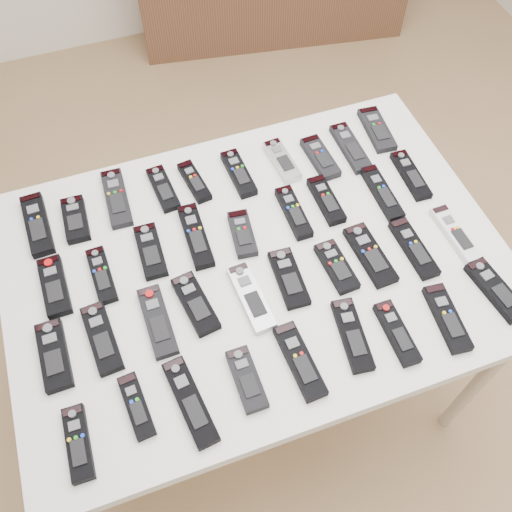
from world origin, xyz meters
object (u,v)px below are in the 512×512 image
object	(u,v)px
remote_11	(102,275)
remote_28	(456,234)
remote_17	(382,193)
remote_3	(163,189)
remote_8	(351,148)
remote_12	(151,251)
remote_14	(242,234)
remote_10	(54,286)
remote_1	(75,219)
remote_13	(196,236)
remote_4	(194,182)
remote_6	(282,161)
remote_29	(78,443)
remote_0	(37,225)
remote_20	(102,338)
table	(256,272)
remote_15	(294,212)
remote_16	(326,200)
remote_2	(117,198)
remote_22	(196,304)
remote_7	(320,158)
remote_24	(289,278)
remote_31	(190,402)
remote_5	(239,173)
remote_35	(397,333)
remote_9	(377,129)
remote_18	(411,175)
remote_23	(251,297)
remote_21	(158,321)
remote_36	(447,318)
remote_19	(54,355)
remote_26	(370,255)
remote_32	(247,379)
remote_25	(337,267)
remote_34	(352,335)
remote_37	(496,290)

from	to	relation	value
remote_11	remote_28	xyz separation A→B (m)	(0.89, -0.19, -0.00)
remote_17	remote_3	bearing A→B (deg)	159.62
remote_8	remote_12	world-z (taller)	same
remote_14	remote_10	bearing A→B (deg)	-173.85
remote_1	remote_13	bearing A→B (deg)	-27.16
remote_4	remote_12	xyz separation A→B (m)	(-0.17, -0.18, -0.00)
remote_6	remote_29	world-z (taller)	remote_6
remote_1	remote_13	size ratio (longest dim) A/B	0.72
remote_0	remote_20	size ratio (longest dim) A/B	1.11
table	remote_4	distance (m)	0.31
remote_15	remote_16	world-z (taller)	same
remote_2	remote_22	world-z (taller)	remote_22
remote_7	remote_24	xyz separation A→B (m)	(-0.23, -0.34, -0.00)
remote_31	remote_5	bearing A→B (deg)	55.04
remote_12	remote_35	world-z (taller)	remote_35
remote_9	remote_10	world-z (taller)	remote_10
table	remote_18	distance (m)	0.52
remote_6	remote_23	xyz separation A→B (m)	(-0.23, -0.39, -0.00)
remote_21	remote_36	size ratio (longest dim) A/B	1.06
remote_13	remote_14	world-z (taller)	remote_13
remote_4	remote_10	size ratio (longest dim) A/B	0.87
remote_6	remote_16	xyz separation A→B (m)	(0.06, -0.17, 0.00)
remote_8	remote_24	distance (m)	0.48
remote_9	remote_19	distance (m)	1.09
remote_8	remote_20	xyz separation A→B (m)	(-0.79, -0.35, 0.00)
remote_19	remote_20	distance (m)	0.11
remote_26	remote_2	bearing A→B (deg)	141.96
remote_9	remote_32	world-z (taller)	remote_32
remote_0	remote_16	xyz separation A→B (m)	(0.74, -0.18, 0.00)
remote_18	remote_35	bearing A→B (deg)	-119.54
remote_25	remote_34	distance (m)	0.19
table	remote_17	xyz separation A→B (m)	(0.39, 0.08, 0.07)
remote_13	remote_14	bearing A→B (deg)	-14.09
remote_16	remote_29	xyz separation A→B (m)	(-0.74, -0.42, -0.00)
remote_5	remote_6	bearing A→B (deg)	-1.06
remote_35	remote_22	bearing A→B (deg)	151.67
remote_17	remote_10	bearing A→B (deg)	-179.31
remote_22	remote_9	bearing A→B (deg)	21.46
remote_19	remote_28	size ratio (longest dim) A/B	0.94
remote_18	remote_24	xyz separation A→B (m)	(-0.44, -0.20, 0.00)
remote_9	remote_12	xyz separation A→B (m)	(-0.73, -0.20, 0.00)
remote_18	remote_22	world-z (taller)	remote_22
remote_8	remote_31	xyz separation A→B (m)	(-0.64, -0.57, 0.00)
table	remote_7	world-z (taller)	remote_7
remote_37	remote_4	bearing A→B (deg)	128.52
remote_35	remote_6	bearing A→B (deg)	96.09
remote_3	remote_7	world-z (taller)	remote_7
remote_1	remote_20	distance (m)	0.36
remote_12	remote_37	xyz separation A→B (m)	(0.76, -0.39, 0.00)
remote_13	remote_31	distance (m)	0.44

